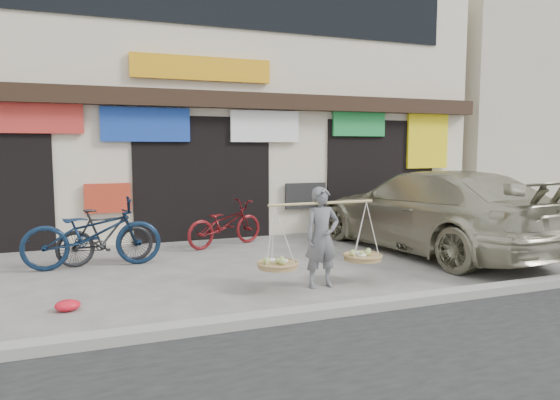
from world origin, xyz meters
name	(u,v)px	position (x,y,z in m)	size (l,w,h in m)	color
ground	(252,278)	(0.00, 0.00, 0.00)	(70.00, 70.00, 0.00)	gray
kerb	(302,314)	(0.00, -2.00, 0.06)	(70.00, 0.25, 0.12)	gray
shophouse_block	(180,94)	(0.00, 6.42, 3.45)	(14.00, 6.32, 7.00)	beige
neighbor_east	(539,116)	(13.50, 7.00, 3.20)	(12.00, 7.00, 6.40)	#BAB19A
street_vendor	(322,242)	(0.80, -0.84, 0.67)	(1.93, 0.59, 1.47)	slate
bike_0	(93,233)	(-2.31, 1.60, 0.59)	(0.78, 2.24, 1.18)	#0F1F37
bike_1	(106,236)	(-2.10, 1.78, 0.49)	(0.46, 1.64, 0.98)	black
bike_2	(225,224)	(0.24, 2.61, 0.47)	(0.62, 1.78, 0.94)	maroon
suv	(429,211)	(3.89, 0.76, 0.80)	(2.93, 5.74, 1.59)	#AAA689
red_bag	(68,305)	(-2.62, -0.71, 0.07)	(0.31, 0.25, 0.14)	red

